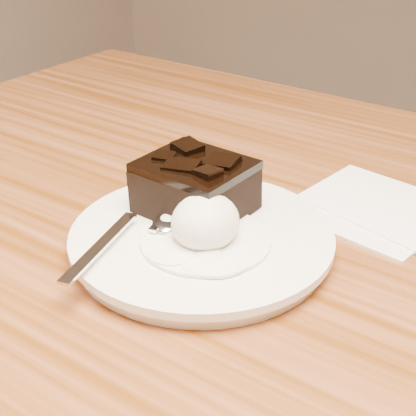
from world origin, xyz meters
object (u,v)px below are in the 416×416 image
Objects in this scene: ice_cream_scoop at (205,222)px; brownie at (195,190)px; plate at (202,241)px; spoon at (170,223)px; napkin at (373,207)px.

brownie is at bearing 135.39° from ice_cream_scoop.
plate is 0.03m from spoon.
spoon is at bearing -159.60° from plate.
ice_cream_scoop is at bearing -114.81° from napkin.
plate is at bearing 5.18° from spoon.
brownie reaches higher than napkin.
plate is at bearing -119.84° from napkin.
spoon is at bearing 177.90° from ice_cream_scoop.
brownie is at bearing -132.20° from napkin.
napkin is at bearing 60.16° from plate.
brownie reaches higher than plate.
ice_cream_scoop is 0.43× the size of napkin.
spoon is 0.22m from napkin.
plate is 0.04m from ice_cream_scoop.
ice_cream_scoop is 0.04m from spoon.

